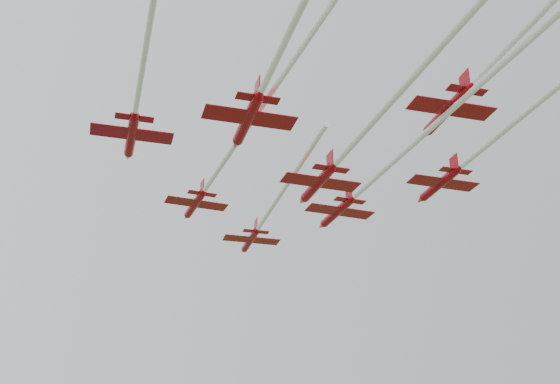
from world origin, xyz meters
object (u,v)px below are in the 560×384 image
jet_lead (264,220)px  jet_row3_left (145,52)px  jet_row3_right (493,140)px  jet_row4_left (277,58)px  jet_row2_left (236,144)px  jet_row4_right (527,27)px  jet_row2_right (390,165)px  jet_row3_mid (373,122)px

jet_lead → jet_row3_left: 42.28m
jet_lead → jet_row3_right: 35.66m
jet_lead → jet_row4_left: 42.30m
jet_row3_right → jet_lead: bearing=120.6°
jet_lead → jet_row2_left: size_ratio=0.64×
jet_row2_left → jet_row3_right: bearing=-21.6°
jet_row4_right → jet_row2_left: bearing=128.4°
jet_row2_right → jet_row3_right: size_ratio=1.21×
jet_row2_right → jet_row3_right: jet_row2_right is taller
jet_row2_left → jet_row2_right: bearing=-1.5°
jet_row3_mid → jet_row4_left: bearing=-152.9°
jet_lead → jet_row3_left: size_ratio=0.68×
jet_row3_left → jet_row4_left: 12.04m
jet_row4_right → jet_row3_right: bearing=68.1°
jet_row2_left → jet_row3_mid: jet_row2_left is taller
jet_row3_right → jet_row2_right: bearing=130.4°
jet_row2_left → jet_row2_right: jet_row2_right is taller
jet_lead → jet_row2_right: 23.35m
jet_row4_right → jet_row2_right: bearing=92.5°
jet_row4_left → jet_row3_mid: bearing=29.6°
jet_row4_right → jet_row3_left: bearing=160.9°
jet_row2_right → jet_row3_mid: bearing=-124.4°
jet_row2_right → jet_row4_left: (-25.05, -13.39, -1.94)m
jet_row2_left → jet_row3_mid: bearing=-52.4°
jet_row3_left → jet_row3_mid: jet_row3_left is taller
jet_row2_left → jet_row3_left: jet_row3_left is taller
jet_row2_left → jet_row4_left: bearing=-96.6°
jet_lead → jet_row4_right: (-3.46, -49.40, 0.81)m
jet_row3_mid → jet_row4_left: (-13.35, -2.88, 0.84)m
jet_row3_left → jet_row4_right: 34.08m
jet_row2_right → jet_row4_left: size_ratio=1.25×
jet_row2_left → jet_row4_left: jet_row2_left is taller
jet_row4_left → jet_row4_right: 22.26m
jet_row2_left → jet_row2_right: 19.44m
jet_row2_right → jet_row3_right: (5.14, -11.51, -0.32)m
jet_row3_right → jet_row4_right: bearing=-113.3°
jet_lead → jet_row2_left: 23.88m
jet_lead → jet_row3_left: (-30.75, -29.01, -0.29)m
jet_lead → jet_row3_right: bearing=-57.6°
jet_row3_mid → jet_row4_left: jet_row4_left is taller
jet_row3_mid → jet_row3_left: bearing=-176.4°
jet_row3_left → jet_row4_right: jet_row4_right is taller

